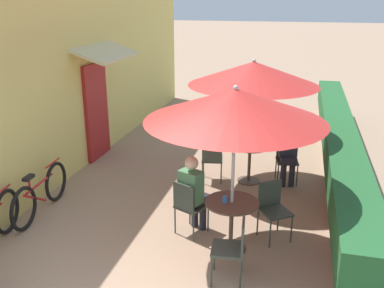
# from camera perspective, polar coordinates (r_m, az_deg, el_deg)

# --- Properties ---
(cafe_facade_wall) EXTENTS (0.98, 11.07, 4.20)m
(cafe_facade_wall) POSITION_cam_1_polar(r_m,az_deg,el_deg) (9.88, -12.72, 10.74)
(cafe_facade_wall) COLOR #E0CC6B
(cafe_facade_wall) RESTS_ON ground_plane
(planter_hedge) EXTENTS (0.60, 10.07, 1.01)m
(planter_hedge) POSITION_cam_1_polar(r_m,az_deg,el_deg) (9.25, 18.86, -0.30)
(planter_hedge) COLOR gray
(planter_hedge) RESTS_ON ground_plane
(patio_table_near) EXTENTS (0.76, 0.76, 0.75)m
(patio_table_near) POSITION_cam_1_polar(r_m,az_deg,el_deg) (6.11, 5.28, -9.46)
(patio_table_near) COLOR brown
(patio_table_near) RESTS_ON ground_plane
(patio_umbrella_near) EXTENTS (2.39, 2.39, 2.39)m
(patio_umbrella_near) POSITION_cam_1_polar(r_m,az_deg,el_deg) (5.53, 5.78, 5.18)
(patio_umbrella_near) COLOR #B7B7BC
(patio_umbrella_near) RESTS_ON ground_plane
(cafe_chair_near_left) EXTENTS (0.53, 0.53, 0.87)m
(cafe_chair_near_left) POSITION_cam_1_polar(r_m,az_deg,el_deg) (6.44, -0.48, -7.99)
(cafe_chair_near_left) COLOR #384238
(cafe_chair_near_left) RESTS_ON ground_plane
(seated_patron_near_left) EXTENTS (0.46, 0.50, 1.25)m
(seated_patron_near_left) POSITION_cam_1_polar(r_m,az_deg,el_deg) (6.45, 0.15, -6.29)
(seated_patron_near_left) COLOR #23232D
(seated_patron_near_left) RESTS_ON ground_plane
(cafe_chair_near_right) EXTENTS (0.44, 0.44, 0.87)m
(cafe_chair_near_right) POSITION_cam_1_polar(r_m,az_deg,el_deg) (5.50, 5.59, -13.25)
(cafe_chair_near_right) COLOR #384238
(cafe_chair_near_right) RESTS_ON ground_plane
(cafe_chair_near_back) EXTENTS (0.56, 0.56, 0.87)m
(cafe_chair_near_back) POSITION_cam_1_polar(r_m,az_deg,el_deg) (6.50, 10.72, -8.09)
(cafe_chair_near_back) COLOR #384238
(cafe_chair_near_back) RESTS_ON ground_plane
(coffee_cup_near) EXTENTS (0.07, 0.07, 0.09)m
(coffee_cup_near) POSITION_cam_1_polar(r_m,az_deg,el_deg) (5.98, 4.41, -7.35)
(coffee_cup_near) COLOR teal
(coffee_cup_near) RESTS_ON patio_table_near
(patio_table_mid) EXTENTS (0.76, 0.76, 0.75)m
(patio_table_mid) POSITION_cam_1_polar(r_m,az_deg,el_deg) (8.32, 7.69, -1.56)
(patio_table_mid) COLOR brown
(patio_table_mid) RESTS_ON ground_plane
(patio_umbrella_mid) EXTENTS (2.39, 2.39, 2.39)m
(patio_umbrella_mid) POSITION_cam_1_polar(r_m,az_deg,el_deg) (7.90, 8.20, 9.30)
(patio_umbrella_mid) COLOR #B7B7BC
(patio_umbrella_mid) RESTS_ON ground_plane
(cafe_chair_mid_left) EXTENTS (0.46, 0.46, 0.87)m
(cafe_chair_mid_left) POSITION_cam_1_polar(r_m,az_deg,el_deg) (8.47, 12.52, -1.62)
(cafe_chair_mid_left) COLOR #384238
(cafe_chair_mid_left) RESTS_ON ground_plane
(seated_patron_mid_left) EXTENTS (0.38, 0.45, 1.25)m
(seated_patron_mid_left) POSITION_cam_1_polar(r_m,az_deg,el_deg) (8.31, 12.70, -0.80)
(seated_patron_mid_left) COLOR #23232D
(seated_patron_mid_left) RESTS_ON ground_plane
(cafe_chair_mid_right) EXTENTS (0.46, 0.46, 0.87)m
(cafe_chair_mid_right) POSITION_cam_1_polar(r_m,az_deg,el_deg) (8.24, 2.71, -1.75)
(cafe_chair_mid_right) COLOR #384238
(cafe_chair_mid_right) RESTS_ON ground_plane
(bicycle_second) EXTENTS (0.18, 1.74, 0.80)m
(bicycle_second) POSITION_cam_1_polar(r_m,az_deg,el_deg) (7.54, -19.53, -6.24)
(bicycle_second) COLOR black
(bicycle_second) RESTS_ON ground_plane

